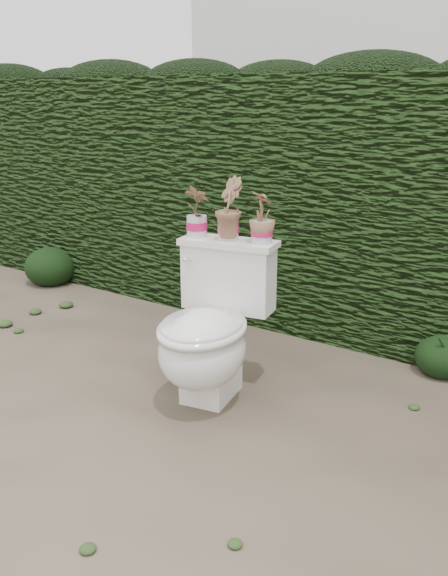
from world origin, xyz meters
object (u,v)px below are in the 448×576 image
Objects in this scene: potted_plant_left at (197,212)px; potted_plant_center at (228,210)px; potted_plant_right at (262,219)px; toilet at (209,333)px.

potted_plant_left is 0.84× the size of potted_plant_center.
potted_plant_left is 1.04× the size of potted_plant_right.
toilet is 0.62m from potted_plant_right.
potted_plant_left is (-0.22, 0.20, 0.55)m from toilet.
potted_plant_right is at bearing 53.18° from toilet.
potted_plant_left is at bearing 40.80° from potted_plant_right.
potted_plant_center is at bearing -169.27° from potted_plant_left.
potted_plant_right is (0.13, 0.27, 0.54)m from toilet.
potted_plant_left reaches higher than potted_plant_right.
toilet is at bearing 137.46° from potted_plant_left.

